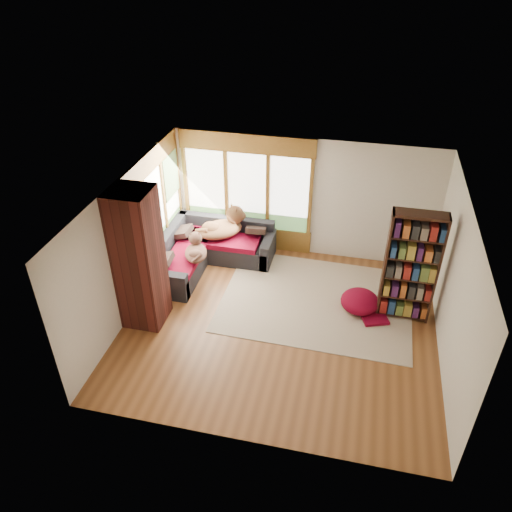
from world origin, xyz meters
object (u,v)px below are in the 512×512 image
at_px(bookshelf, 411,268).
at_px(dog_brindle, 196,247).
at_px(brick_chimney, 139,259).
at_px(area_rug, 316,300).
at_px(dog_tan, 224,223).
at_px(sectional_sofa, 204,248).
at_px(pouf, 360,301).

bearing_deg(bookshelf, dog_brindle, 175.95).
distance_m(brick_chimney, dog_brindle, 1.59).
xyz_separation_m(area_rug, dog_tan, (-2.14, 1.12, 0.81)).
xyz_separation_m(sectional_sofa, dog_tan, (0.38, 0.26, 0.51)).
relative_size(bookshelf, pouf, 3.01).
height_order(bookshelf, dog_brindle, bookshelf).
xyz_separation_m(bookshelf, dog_brindle, (-4.04, 0.29, -0.34)).
bearing_deg(area_rug, sectional_sofa, 161.09).
bearing_deg(brick_chimney, area_rug, 21.85).
height_order(pouf, dog_tan, dog_tan).
height_order(brick_chimney, pouf, brick_chimney).
height_order(sectional_sofa, dog_brindle, dog_brindle).
height_order(sectional_sofa, dog_tan, dog_tan).
height_order(pouf, dog_brindle, dog_brindle).
relative_size(brick_chimney, dog_tan, 2.32).
bearing_deg(brick_chimney, sectional_sofa, 77.71).
bearing_deg(dog_brindle, sectional_sofa, -13.76).
bearing_deg(pouf, dog_brindle, 174.71).
bearing_deg(sectional_sofa, pouf, -17.85).
bearing_deg(bookshelf, dog_tan, 162.26).
height_order(brick_chimney, bookshelf, brick_chimney).
height_order(area_rug, dog_brindle, dog_brindle).
distance_m(sectional_sofa, dog_tan, 0.68).
bearing_deg(pouf, area_rug, 173.85).
bearing_deg(dog_tan, area_rug, -66.04).
bearing_deg(bookshelf, brick_chimney, -166.18).
relative_size(area_rug, pouf, 5.00).
relative_size(sectional_sofa, dog_tan, 1.96).
bearing_deg(dog_brindle, area_rug, -113.58).
relative_size(pouf, dog_tan, 0.63).
bearing_deg(dog_brindle, brick_chimney, 141.77).
distance_m(brick_chimney, pouf, 4.08).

